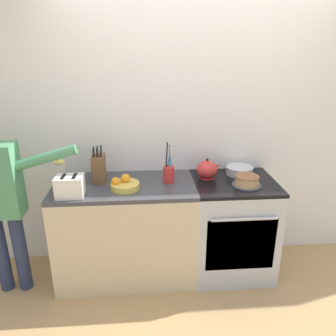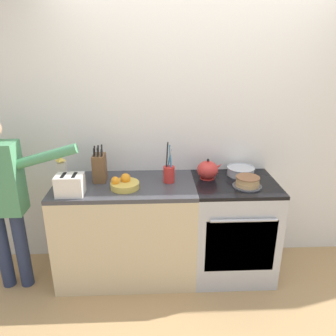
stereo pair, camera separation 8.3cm
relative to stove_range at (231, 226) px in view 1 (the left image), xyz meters
The scene contains 13 objects.
ground_plane 0.62m from the stove_range, 133.96° to the right, with size 16.00×16.00×0.00m, color tan.
wall_back 0.96m from the stove_range, 131.71° to the left, with size 8.00×0.04×2.60m.
counter_cabinet 0.96m from the stove_range, behind, with size 1.20×0.63×0.90m.
stove_range is the anchor object (origin of this frame).
layer_cake 0.51m from the stove_range, 53.99° to the right, with size 0.24×0.24×0.09m.
tea_kettle 0.58m from the stove_range, 156.70° to the left, with size 0.23×0.19×0.18m.
mixing_bowl 0.52m from the stove_range, 63.15° to the left, with size 0.25×0.25×0.08m.
knife_block 1.31m from the stove_range, behind, with size 0.10×0.16×0.33m.
utensil_crock 0.78m from the stove_range, behind, with size 0.10×0.10×0.35m.
fruit_bowl 1.07m from the stove_range, behind, with size 0.24×0.24×0.12m.
toaster 1.47m from the stove_range, behind, with size 0.23×0.16×0.17m.
milk_carton 1.58m from the stove_range, behind, with size 0.07×0.07×0.23m.
person_baker 1.97m from the stove_range, behind, with size 0.89×0.20×1.51m.
Camera 1 is at (-0.48, -2.26, 2.00)m, focal length 35.00 mm.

